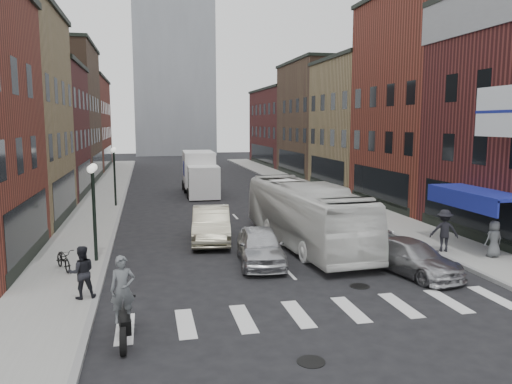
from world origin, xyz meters
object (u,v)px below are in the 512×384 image
bike_rack (83,270)px  curb_car (412,257)px  transit_bus (305,214)px  ped_right_c (494,239)px  box_truck (200,174)px  ped_right_a (444,231)px  ped_left_solo (82,272)px  motorcycle_rider (123,302)px  streetlamp_near (93,194)px  sedan_left_far (211,224)px  streetlamp_far (114,165)px  billboard_sign (503,113)px  parked_bicycle (64,259)px  sedan_left_near (260,246)px

bike_rack → curb_car: (12.18, -1.30, 0.09)m
transit_bus → ped_right_c: 8.15m
box_truck → ped_right_c: bearing=-63.9°
transit_bus → ped_right_c: (6.93, -4.25, -0.57)m
ped_right_a → ped_left_solo: bearing=33.8°
motorcycle_rider → transit_bus: 12.05m
streetlamp_near → sedan_left_far: streetlamp_near is taller
streetlamp_near → streetlamp_far: size_ratio=1.00×
billboard_sign → box_truck: billboard_sign is taller
transit_bus → sedan_left_far: bearing=154.0°
streetlamp_near → ped_right_a: (14.80, -1.75, -1.84)m
curb_car → billboard_sign: bearing=-7.2°
streetlamp_near → parked_bicycle: streetlamp_near is taller
sedan_left_near → ped_right_c: ped_right_c is taller
ped_left_solo → bike_rack: bearing=-95.1°
streetlamp_far → ped_right_c: (16.29, -17.06, -1.98)m
box_truck → ped_left_solo: size_ratio=4.60×
streetlamp_far → ped_right_a: streetlamp_far is taller
transit_bus → curb_car: 5.88m
streetlamp_near → box_truck: (6.32, 19.16, -1.23)m
motorcycle_rider → ped_right_c: bearing=11.4°
bike_rack → sedan_left_near: 6.92m
parked_bicycle → box_truck: bearing=45.7°
streetlamp_far → parked_bicycle: streetlamp_far is taller
sedan_left_near → parked_bicycle: size_ratio=2.75×
streetlamp_far → ped_right_a: (14.80, -15.75, -1.84)m
parked_bicycle → ped_right_c: size_ratio=1.03×
bike_rack → sedan_left_far: size_ratio=0.16×
streetlamp_far → curb_car: streetlamp_far is taller
bike_rack → motorcycle_rider: (1.63, -5.19, 0.55)m
billboard_sign → streetlamp_near: billboard_sign is taller
curb_car → bike_rack: bearing=159.6°
sedan_left_near → ped_right_a: ped_right_a is taller
ped_left_solo → box_truck: bearing=-116.2°
motorcycle_rider → sedan_left_far: bearing=64.5°
transit_bus → ped_left_solo: (-9.35, -5.74, -0.49)m
motorcycle_rider → box_truck: bearing=73.2°
streetlamp_far → transit_bus: streetlamp_far is taller
streetlamp_near → transit_bus: bearing=7.2°
streetlamp_far → ped_left_solo: 18.66m
curb_car → ped_right_c: bearing=-2.0°
ped_right_a → sedan_left_near: bearing=20.8°
motorcycle_rider → transit_bus: size_ratio=0.22×
box_truck → curb_car: (5.67, -23.16, -1.05)m
billboard_sign → ped_right_a: 5.48m
sedan_left_near → curb_car: size_ratio=1.00×
box_truck → sedan_left_near: bearing=-87.3°
streetlamp_near → ped_left_solo: size_ratio=2.39×
sedan_left_far → curb_car: size_ratio=1.15×
ped_right_a → ped_right_c: size_ratio=1.19×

